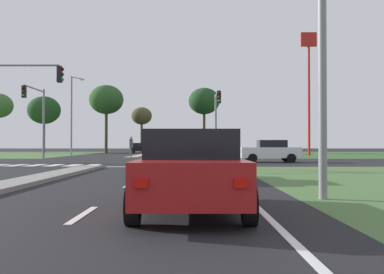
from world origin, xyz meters
The scene contains 30 objects.
ground_plane centered at (0.00, 30.00, 0.00)m, with size 200.00×200.00×0.00m, color black.
grass_verge_far_right centered at (25.50, 54.50, 0.00)m, with size 35.00×35.00×0.01m, color #385B2D.
median_island_near centered at (0.00, 11.00, 0.07)m, with size 1.20×22.00×0.14m, color gray.
median_island_far centered at (0.00, 55.00, 0.07)m, with size 1.20×36.00×0.14m, color gray.
lane_dash_near centered at (3.50, 5.91, 0.01)m, with size 0.14×2.00×0.01m, color silver.
lane_dash_second centered at (3.50, 11.91, 0.01)m, with size 0.14×2.00×0.01m, color silver.
lane_dash_third centered at (3.50, 17.91, 0.01)m, with size 0.14×2.00×0.01m, color silver.
lane_dash_fourth centered at (3.50, 23.91, 0.01)m, with size 0.14×2.00×0.01m, color silver.
edge_line_right centered at (6.85, 12.00, 0.01)m, with size 0.14×24.00×0.01m, color silver.
stop_bar_near centered at (3.80, 23.00, 0.01)m, with size 6.40×0.50×0.01m, color silver.
crosswalk_bar_second centered at (-5.25, 24.80, 0.01)m, with size 0.70×2.80×0.01m, color silver.
crosswalk_bar_third centered at (-4.10, 24.80, 0.01)m, with size 0.70×2.80×0.01m, color silver.
crosswalk_bar_fourth centered at (-2.95, 24.80, 0.01)m, with size 0.70×2.80×0.01m, color silver.
crosswalk_bar_fifth centered at (-1.80, 24.80, 0.01)m, with size 0.70×2.80×0.01m, color silver.
crosswalk_bar_sixth centered at (-0.65, 24.80, 0.01)m, with size 0.70×2.80×0.01m, color silver.
car_grey_near centered at (5.51, 14.12, 0.75)m, with size 2.00×4.15×1.46m.
car_red_second centered at (5.49, 6.23, 0.80)m, with size 2.07×4.51×1.56m.
car_black_third centered at (-2.33, 62.61, 0.76)m, with size 1.97×4.27×1.48m.
car_white_fourth centered at (11.13, 29.49, 0.81)m, with size 4.27×2.09×1.59m.
traffic_signal_near_left centered at (-5.58, 23.40, 4.27)m, with size 5.73×0.32×6.15m.
traffic_signal_far_left centered at (-7.60, 34.91, 4.23)m, with size 0.32×4.91×6.17m.
traffic_signal_far_right centered at (7.60, 34.79, 3.96)m, with size 0.32×5.02×5.73m.
street_lamp_near centered at (8.58, 8.42, 4.52)m, with size 0.56×2.04×8.01m.
street_lamp_third centered at (-8.51, 49.29, 5.13)m, with size 1.32×1.55×9.25m.
pedestrian_at_median centered at (-0.21, 38.98, 1.30)m, with size 0.34×0.34×1.90m.
fastfood_pole_sign centered at (18.81, 47.76, 10.03)m, with size 1.80×0.40×14.03m.
treeline_second centered at (-16.56, 63.30, 6.34)m, with size 4.85×4.85×8.43m.
treeline_third centered at (-7.27, 63.25, 7.89)m, with size 5.09×5.09×10.10m.
treeline_fourth centered at (-2.40, 66.73, 5.66)m, with size 3.21×3.21×7.10m.
treeline_fifth centered at (7.32, 63.84, 7.72)m, with size 4.68×4.68×9.77m.
Camera 1 is at (5.51, -2.18, 1.30)m, focal length 41.20 mm.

